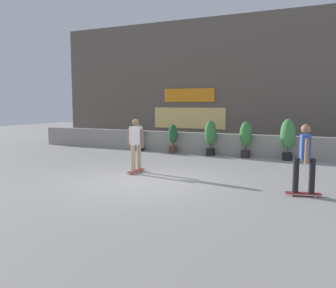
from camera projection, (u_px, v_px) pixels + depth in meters
ground_plane at (146, 181)px, 9.92m from camera, size 48.00×48.00×0.00m
planter_wall at (212, 144)px, 15.28m from camera, size 18.00×0.40×0.90m
building_backdrop at (236, 83)px, 18.57m from camera, size 20.00×2.08×6.50m
potted_plant_0 at (140, 137)px, 16.22m from camera, size 0.37×0.37×1.21m
potted_plant_1 at (173, 137)px, 15.53m from camera, size 0.40×0.40×1.26m
potted_plant_2 at (210, 135)px, 14.79m from camera, size 0.50×0.50×1.47m
potted_plant_3 at (246, 137)px, 14.18m from camera, size 0.49×0.49×1.46m
potted_plant_4 at (288, 136)px, 13.50m from camera, size 0.56×0.56×1.59m
skater_mid_plaza at (305, 157)px, 8.26m from camera, size 0.82×0.55×1.70m
skater_far_right at (136, 143)px, 11.07m from camera, size 0.56×0.80×1.70m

